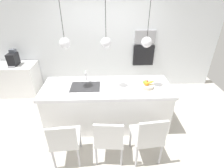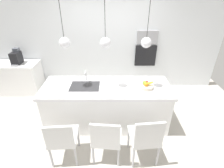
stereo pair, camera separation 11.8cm
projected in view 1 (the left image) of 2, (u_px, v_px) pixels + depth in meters
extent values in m
plane|color=#BCB7AD|center=(107.00, 122.00, 3.72)|extent=(6.60, 6.60, 0.00)
cube|color=white|center=(106.00, 42.00, 4.52)|extent=(6.00, 0.10, 2.60)
cube|color=white|center=(107.00, 106.00, 3.52)|extent=(2.42, 0.82, 0.84)
cube|color=white|center=(107.00, 88.00, 3.29)|extent=(2.48, 0.88, 0.06)
cube|color=#2D2D30|center=(85.00, 87.00, 3.27)|extent=(0.56, 0.40, 0.02)
cylinder|color=silver|center=(86.00, 76.00, 3.42)|extent=(0.02, 0.02, 0.22)
cylinder|color=silver|center=(85.00, 73.00, 3.30)|extent=(0.02, 0.16, 0.02)
cylinder|color=beige|center=(147.00, 86.00, 3.23)|extent=(0.26, 0.26, 0.06)
sphere|color=red|center=(147.00, 82.00, 3.24)|extent=(0.08, 0.08, 0.08)
sphere|color=olive|center=(145.00, 82.00, 3.24)|extent=(0.08, 0.08, 0.08)
sphere|color=orange|center=(147.00, 84.00, 3.19)|extent=(0.08, 0.08, 0.08)
ellipsoid|color=yellow|center=(150.00, 82.00, 3.19)|extent=(0.19, 0.09, 0.07)
cube|color=white|center=(17.00, 79.00, 4.55)|extent=(1.10, 0.60, 0.84)
cube|color=black|center=(13.00, 59.00, 4.27)|extent=(0.20, 0.28, 0.30)
cube|color=gray|center=(12.00, 67.00, 4.19)|extent=(0.16, 0.08, 0.02)
cube|color=#4C515B|center=(13.00, 51.00, 4.25)|extent=(0.14, 0.11, 0.08)
cube|color=#9E9EA3|center=(145.00, 37.00, 4.42)|extent=(0.54, 0.08, 0.34)
cube|color=black|center=(143.00, 55.00, 4.67)|extent=(0.56, 0.08, 0.56)
cube|color=silver|center=(66.00, 138.00, 2.74)|extent=(0.47, 0.49, 0.06)
cube|color=silver|center=(62.00, 138.00, 2.45)|extent=(0.42, 0.07, 0.38)
cylinder|color=#B2B2B7|center=(80.00, 138.00, 3.05)|extent=(0.04, 0.04, 0.43)
cylinder|color=#B2B2B7|center=(58.00, 140.00, 3.01)|extent=(0.04, 0.04, 0.43)
cylinder|color=#B2B2B7|center=(79.00, 158.00, 2.70)|extent=(0.04, 0.04, 0.43)
cylinder|color=#B2B2B7|center=(54.00, 160.00, 2.67)|extent=(0.04, 0.04, 0.43)
cube|color=silver|center=(109.00, 138.00, 2.77)|extent=(0.50, 0.45, 0.06)
cube|color=silver|center=(109.00, 136.00, 2.49)|extent=(0.44, 0.08, 0.42)
cylinder|color=#B2B2B7|center=(121.00, 140.00, 3.03)|extent=(0.04, 0.04, 0.40)
cylinder|color=#B2B2B7|center=(99.00, 139.00, 3.05)|extent=(0.04, 0.04, 0.40)
cylinder|color=#B2B2B7|center=(121.00, 157.00, 2.72)|extent=(0.04, 0.04, 0.40)
cylinder|color=#B2B2B7|center=(96.00, 156.00, 2.74)|extent=(0.04, 0.04, 0.40)
cube|color=silver|center=(146.00, 135.00, 2.78)|extent=(0.50, 0.51, 0.06)
cube|color=silver|center=(152.00, 134.00, 2.47)|extent=(0.43, 0.08, 0.44)
cylinder|color=#B2B2B7|center=(152.00, 135.00, 3.10)|extent=(0.04, 0.04, 0.44)
cylinder|color=#B2B2B7|center=(131.00, 138.00, 3.05)|extent=(0.04, 0.04, 0.44)
cylinder|color=#B2B2B7|center=(160.00, 154.00, 2.75)|extent=(0.04, 0.04, 0.44)
cylinder|color=#B2B2B7|center=(137.00, 157.00, 2.70)|extent=(0.04, 0.04, 0.44)
sphere|color=silver|center=(65.00, 43.00, 2.84)|extent=(0.18, 0.18, 0.18)
cylinder|color=black|center=(61.00, 18.00, 2.65)|extent=(0.01, 0.01, 0.60)
sphere|color=silver|center=(106.00, 43.00, 2.86)|extent=(0.18, 0.18, 0.18)
cylinder|color=black|center=(106.00, 18.00, 2.67)|extent=(0.01, 0.01, 0.60)
sphere|color=silver|center=(147.00, 42.00, 2.88)|extent=(0.18, 0.18, 0.18)
cylinder|color=black|center=(149.00, 18.00, 2.69)|extent=(0.01, 0.01, 0.60)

